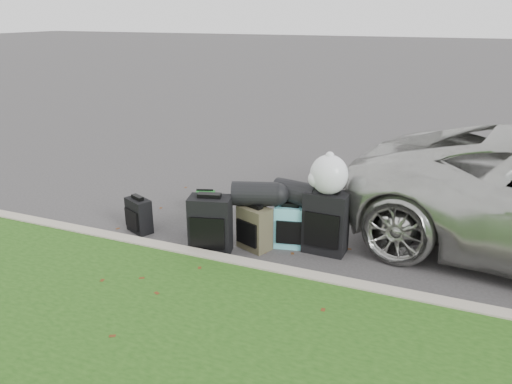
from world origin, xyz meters
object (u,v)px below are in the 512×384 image
at_px(suitcase_small_black, 139,215).
at_px(suitcase_olive, 254,228).
at_px(suitcase_large_black_right, 326,222).
at_px(tote_green, 205,202).
at_px(suitcase_large_black_left, 210,225).
at_px(suitcase_teal, 290,227).
at_px(tote_navy, 201,223).

height_order(suitcase_small_black, suitcase_olive, suitcase_olive).
height_order(suitcase_large_black_right, tote_green, suitcase_large_black_right).
relative_size(suitcase_large_black_left, suitcase_teal, 1.34).
height_order(suitcase_olive, tote_navy, suitcase_olive).
bearing_deg(suitcase_small_black, suitcase_olive, 28.95).
relative_size(suitcase_olive, suitcase_large_black_right, 0.71).
xyz_separation_m(suitcase_large_black_left, suitcase_olive, (0.46, 0.31, -0.09)).
xyz_separation_m(tote_green, tote_navy, (0.31, -0.69, -0.02)).
height_order(suitcase_olive, suitcase_large_black_right, suitcase_large_black_right).
distance_m(suitcase_olive, tote_green, 1.44).
bearing_deg(suitcase_olive, suitcase_teal, 51.18).
xyz_separation_m(suitcase_olive, tote_navy, (-0.85, 0.15, -0.14)).
xyz_separation_m(suitcase_teal, suitcase_large_black_right, (0.46, 0.04, 0.12)).
bearing_deg(suitcase_large_black_right, suitcase_large_black_left, -154.59).
distance_m(suitcase_large_black_left, suitcase_olive, 0.57).
bearing_deg(tote_green, suitcase_large_black_right, -35.33).
xyz_separation_m(suitcase_small_black, tote_green, (0.51, 0.97, -0.08)).
distance_m(suitcase_small_black, suitcase_large_black_left, 1.23).
distance_m(suitcase_small_black, tote_navy, 0.87).
distance_m(suitcase_small_black, suitcase_large_black_right, 2.56).
bearing_deg(suitcase_olive, suitcase_large_black_right, 38.85).
bearing_deg(tote_navy, suitcase_large_black_right, -0.88).
height_order(suitcase_small_black, suitcase_large_black_right, suitcase_large_black_right).
bearing_deg(suitcase_large_black_right, tote_navy, -174.58).
bearing_deg(suitcase_teal, tote_navy, 170.73).
distance_m(suitcase_large_black_right, tote_green, 2.11).
relative_size(suitcase_large_black_right, tote_green, 2.51).
height_order(suitcase_teal, tote_green, suitcase_teal).
xyz_separation_m(suitcase_teal, tote_navy, (-1.25, -0.07, -0.14)).
relative_size(suitcase_small_black, suitcase_large_black_right, 0.60).
distance_m(suitcase_teal, suitcase_large_black_right, 0.48).
xyz_separation_m(suitcase_small_black, suitcase_teal, (2.06, 0.35, 0.04)).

